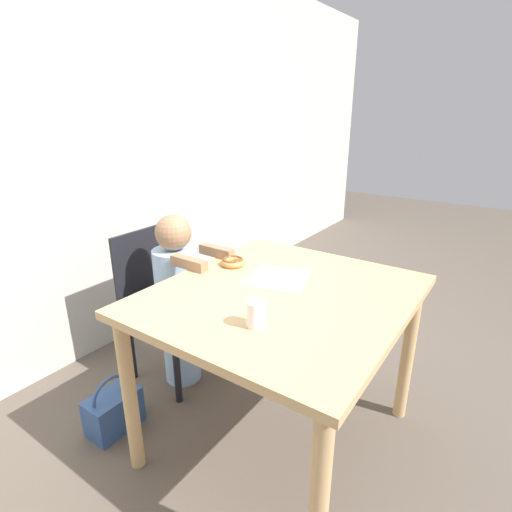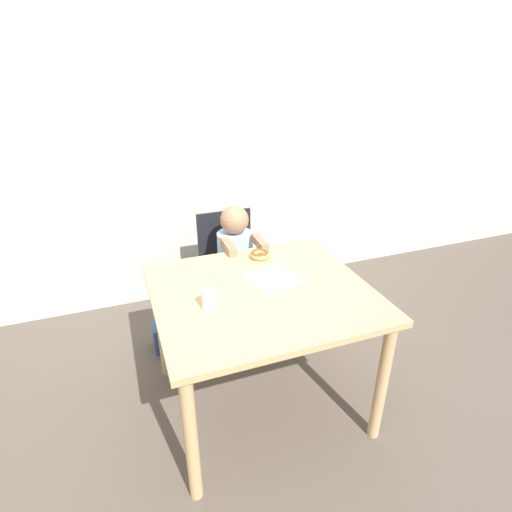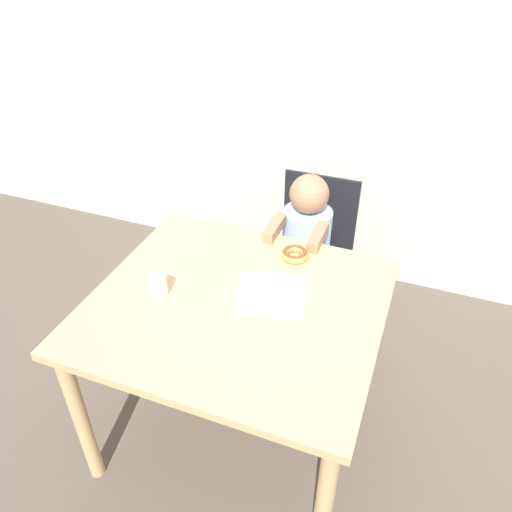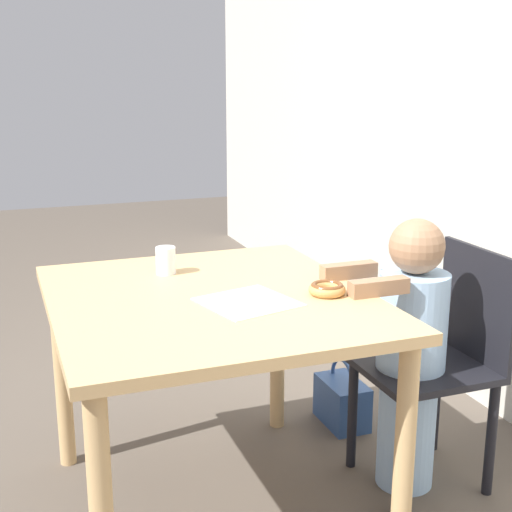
% 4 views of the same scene
% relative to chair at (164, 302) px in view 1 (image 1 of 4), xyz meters
% --- Properties ---
extents(ground_plane, '(12.00, 12.00, 0.00)m').
position_rel_chair_xyz_m(ground_plane, '(-0.08, -0.82, -0.45)').
color(ground_plane, brown).
extents(wall_back, '(8.00, 0.05, 2.50)m').
position_rel_chair_xyz_m(wall_back, '(-0.08, 0.57, 0.80)').
color(wall_back, beige).
rests_on(wall_back, ground_plane).
extents(dining_table, '(1.09, 0.98, 0.77)m').
position_rel_chair_xyz_m(dining_table, '(-0.08, -0.82, 0.21)').
color(dining_table, tan).
rests_on(dining_table, ground_plane).
extents(chair, '(0.40, 0.43, 0.85)m').
position_rel_chair_xyz_m(chair, '(0.00, 0.00, 0.00)').
color(chair, black).
rests_on(chair, ground_plane).
extents(child_figure, '(0.25, 0.42, 0.98)m').
position_rel_chair_xyz_m(child_figure, '(-0.00, -0.12, 0.05)').
color(child_figure, '#99BCE0').
rests_on(child_figure, ground_plane).
extents(donut, '(0.12, 0.12, 0.04)m').
position_rel_chair_xyz_m(donut, '(0.04, -0.47, 0.34)').
color(donut, tan).
rests_on(donut, dining_table).
extents(napkin, '(0.31, 0.31, 0.00)m').
position_rel_chair_xyz_m(napkin, '(0.03, -0.73, 0.32)').
color(napkin, white).
rests_on(napkin, dining_table).
extents(handbag, '(0.25, 0.15, 0.29)m').
position_rel_chair_xyz_m(handbag, '(-0.48, -0.12, -0.35)').
color(handbag, '#2D4C84').
rests_on(handbag, ground_plane).
extents(cup, '(0.07, 0.07, 0.10)m').
position_rel_chair_xyz_m(cup, '(-0.37, -0.89, 0.36)').
color(cup, white).
rests_on(cup, dining_table).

